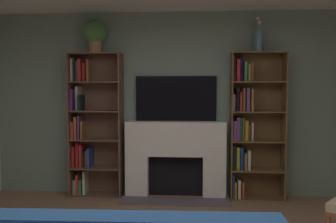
% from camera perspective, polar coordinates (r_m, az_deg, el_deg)
% --- Properties ---
extents(wall_back_accent, '(5.48, 0.06, 2.65)m').
position_cam_1_polar(wall_back_accent, '(5.26, 1.31, 1.18)').
color(wall_back_accent, gray).
rests_on(wall_back_accent, ground_plane).
extents(fireplace, '(1.52, 0.56, 1.09)m').
position_cam_1_polar(fireplace, '(5.19, 1.21, -7.14)').
color(fireplace, white).
rests_on(fireplace, ground_plane).
extents(tv, '(1.16, 0.06, 0.65)m').
position_cam_1_polar(tv, '(5.20, 1.28, 2.06)').
color(tv, black).
rests_on(tv, fireplace).
extents(bookshelf_left, '(0.74, 0.31, 2.06)m').
position_cam_1_polar(bookshelf_left, '(5.35, -12.17, -2.13)').
color(bookshelf_left, brown).
rests_on(bookshelf_left, ground_plane).
extents(bookshelf_right, '(0.74, 0.30, 2.06)m').
position_cam_1_polar(bookshelf_right, '(5.19, 12.77, -2.12)').
color(bookshelf_right, brown).
rests_on(bookshelf_right, ground_plane).
extents(potted_plant, '(0.34, 0.34, 0.47)m').
position_cam_1_polar(potted_plant, '(5.31, -11.46, 11.89)').
color(potted_plant, '#A37351').
rests_on(potted_plant, bookshelf_left).
extents(vase_with_flowers, '(0.12, 0.12, 0.49)m').
position_cam_1_polar(vase_with_flowers, '(5.19, 14.17, 10.96)').
color(vase_with_flowers, slate).
rests_on(vase_with_flowers, bookshelf_right).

